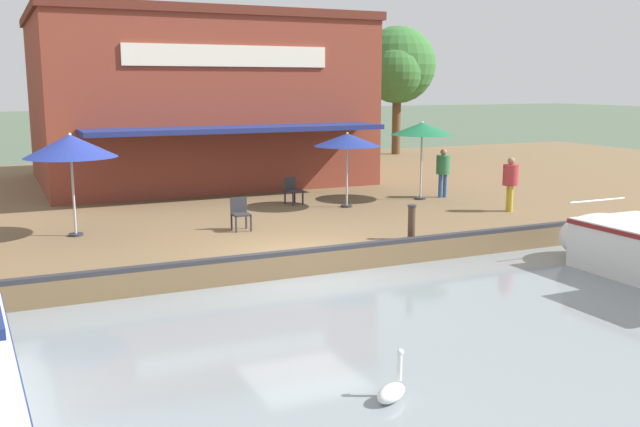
{
  "coord_description": "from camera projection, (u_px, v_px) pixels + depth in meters",
  "views": [
    {
      "loc": [
        14.26,
        -6.15,
        4.37
      ],
      "look_at": [
        -1.0,
        0.89,
        1.3
      ],
      "focal_mm": 40.0,
      "sensor_mm": 36.0,
      "label": 1
    }
  ],
  "objects": [
    {
      "name": "swan",
      "position": [
        392.0,
        391.0,
        9.75
      ],
      "size": [
        0.51,
        0.63,
        0.69
      ],
      "color": "white",
      "rests_on": "river_water"
    },
    {
      "name": "cafe_chair_under_first_umbrella",
      "position": [
        240.0,
        212.0,
        18.54
      ],
      "size": [
        0.45,
        0.45,
        0.85
      ],
      "color": "#2D2D33",
      "rests_on": "quay_deck"
    },
    {
      "name": "ground_plane",
      "position": [
        303.0,
        280.0,
        16.06
      ],
      "size": [
        220.0,
        220.0,
        0.0
      ],
      "primitive_type": "plane",
      "color": "#4C5B47"
    },
    {
      "name": "tree_upstream_bank",
      "position": [
        397.0,
        67.0,
        37.63
      ],
      "size": [
        4.27,
        4.06,
        6.78
      ],
      "color": "brown",
      "rests_on": "quay_deck"
    },
    {
      "name": "person_near_entrance",
      "position": [
        510.0,
        178.0,
        21.18
      ],
      "size": [
        0.46,
        0.46,
        1.62
      ],
      "color": "gold",
      "rests_on": "quay_deck"
    },
    {
      "name": "waterfront_restaurant",
      "position": [
        194.0,
        99.0,
        28.1
      ],
      "size": [
        11.18,
        11.95,
        6.34
      ],
      "color": "brown",
      "rests_on": "quay_deck"
    },
    {
      "name": "quay_edge_fender",
      "position": [
        301.0,
        251.0,
        16.03
      ],
      "size": [
        0.2,
        50.4,
        0.1
      ],
      "primitive_type": "cube",
      "color": "#2D2D33",
      "rests_on": "quay_deck"
    },
    {
      "name": "cafe_chair_back_row_seat",
      "position": [
        292.0,
        189.0,
        22.54
      ],
      "size": [
        0.55,
        0.55,
        0.85
      ],
      "color": "#2D2D33",
      "rests_on": "quay_deck"
    },
    {
      "name": "quay_deck",
      "position": [
        183.0,
        197.0,
        25.83
      ],
      "size": [
        22.0,
        56.0,
        0.6
      ],
      "primitive_type": "cube",
      "color": "brown",
      "rests_on": "ground"
    },
    {
      "name": "patio_umbrella_mid_patio_right",
      "position": [
        347.0,
        140.0,
        21.72
      ],
      "size": [
        2.05,
        2.05,
        2.32
      ],
      "color": "#B7B7B7",
      "rests_on": "quay_deck"
    },
    {
      "name": "patio_umbrella_mid_patio_left",
      "position": [
        70.0,
        146.0,
        17.51
      ],
      "size": [
        2.26,
        2.26,
        2.58
      ],
      "color": "#B7B7B7",
      "rests_on": "quay_deck"
    },
    {
      "name": "patio_umbrella_far_corner",
      "position": [
        422.0,
        129.0,
        23.16
      ],
      "size": [
        2.05,
        2.05,
        2.57
      ],
      "color": "#B7B7B7",
      "rests_on": "quay_deck"
    },
    {
      "name": "person_at_quay_edge",
      "position": [
        443.0,
        167.0,
        23.81
      ],
      "size": [
        0.46,
        0.46,
        1.63
      ],
      "color": "#2D5193",
      "rests_on": "quay_deck"
    },
    {
      "name": "mooring_post",
      "position": [
        412.0,
        222.0,
        17.45
      ],
      "size": [
        0.22,
        0.22,
        0.86
      ],
      "color": "#473323",
      "rests_on": "quay_deck"
    },
    {
      "name": "tree_downstream_bank",
      "position": [
        276.0,
        59.0,
        35.59
      ],
      "size": [
        3.66,
        3.49,
        6.83
      ],
      "color": "brown",
      "rests_on": "quay_deck"
    }
  ]
}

